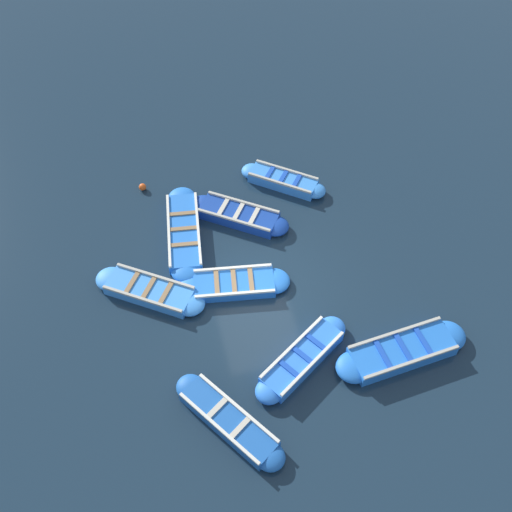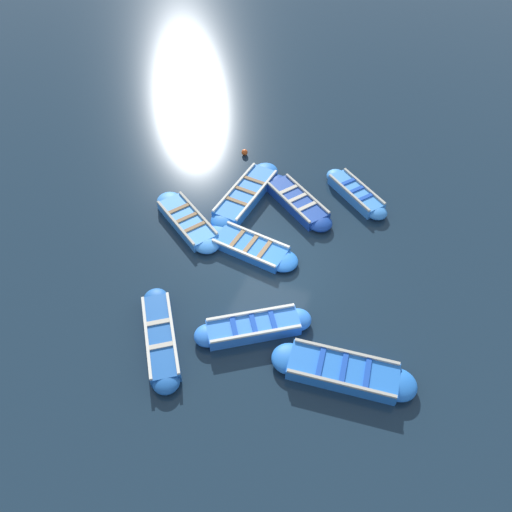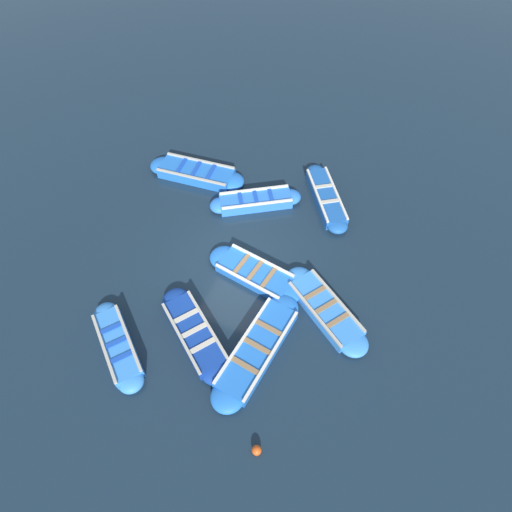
{
  "view_description": "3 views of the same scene",
  "coord_description": "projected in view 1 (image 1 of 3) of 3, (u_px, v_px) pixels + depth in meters",
  "views": [
    {
      "loc": [
        2.66,
        9.86,
        14.51
      ],
      "look_at": [
        -0.09,
        -0.91,
        0.5
      ],
      "focal_mm": 42.0,
      "sensor_mm": 36.0,
      "label": 1
    },
    {
      "loc": [
        -3.35,
        9.94,
        11.95
      ],
      "look_at": [
        0.38,
        0.12,
        0.32
      ],
      "focal_mm": 35.0,
      "sensor_mm": 36.0,
      "label": 2
    },
    {
      "loc": [
        3.55,
        -6.77,
        10.78
      ],
      "look_at": [
        0.61,
        0.08,
        0.53
      ],
      "focal_mm": 28.0,
      "sensor_mm": 36.0,
      "label": 3
    }
  ],
  "objects": [
    {
      "name": "boat_alongside",
      "position": [
        229.0,
        421.0,
        15.01
      ],
      "size": [
        2.57,
        3.32,
        0.41
      ],
      "color": "#1E59AD",
      "rests_on": "ground"
    },
    {
      "name": "boat_stern_in",
      "position": [
        302.0,
        359.0,
        16.09
      ],
      "size": [
        3.23,
        2.45,
        0.45
      ],
      "color": "blue",
      "rests_on": "ground"
    },
    {
      "name": "boat_tucked",
      "position": [
        283.0,
        181.0,
        20.32
      ],
      "size": [
        2.83,
        2.43,
        0.42
      ],
      "color": "#3884E0",
      "rests_on": "ground"
    },
    {
      "name": "boat_broadside",
      "position": [
        184.0,
        232.0,
        18.89
      ],
      "size": [
        1.43,
        4.07,
        0.41
      ],
      "color": "blue",
      "rests_on": "ground"
    },
    {
      "name": "buoy_orange_near",
      "position": [
        143.0,
        187.0,
        20.22
      ],
      "size": [
        0.24,
        0.24,
        0.24
      ],
      "primitive_type": "sphere",
      "color": "#E05119",
      "rests_on": "ground"
    },
    {
      "name": "boat_far_corner",
      "position": [
        234.0,
        284.0,
        17.68
      ],
      "size": [
        3.45,
        1.44,
        0.35
      ],
      "color": "blue",
      "rests_on": "ground"
    },
    {
      "name": "ground_plane",
      "position": [
        261.0,
        290.0,
        17.71
      ],
      "size": [
        120.0,
        120.0,
        0.0
      ],
      "primitive_type": "plane",
      "color": "#162838"
    },
    {
      "name": "boat_outer_left",
      "position": [
        239.0,
        215.0,
        19.34
      ],
      "size": [
        3.25,
        2.66,
        0.42
      ],
      "color": "navy",
      "rests_on": "ground"
    },
    {
      "name": "boat_centre",
      "position": [
        402.0,
        351.0,
        16.22
      ],
      "size": [
        3.92,
        1.31,
        0.45
      ],
      "color": "blue",
      "rests_on": "ground"
    },
    {
      "name": "boat_near_quay",
      "position": [
        150.0,
        291.0,
        17.51
      ],
      "size": [
        3.35,
        2.68,
        0.38
      ],
      "color": "#3884E0",
      "rests_on": "ground"
    }
  ]
}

